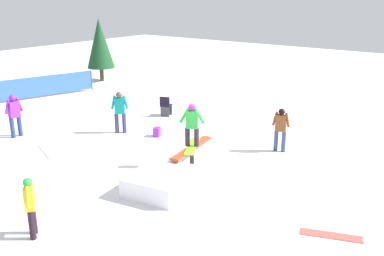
{
  "coord_description": "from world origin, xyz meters",
  "views": [
    {
      "loc": [
        -9.75,
        -7.35,
        5.18
      ],
      "look_at": [
        0.0,
        0.0,
        1.26
      ],
      "focal_mm": 40.0,
      "sensor_mm": 36.0,
      "label": 1
    }
  ],
  "objects": [
    {
      "name": "loose_snowboard_coral",
      "position": [
        -1.27,
        -4.83,
        0.01
      ],
      "size": [
        0.73,
        1.34,
        0.02
      ],
      "primitive_type": "cube",
      "rotation": [
        0.0,
        0.0,
        5.07
      ],
      "color": "#F75C52",
      "rests_on": "ground"
    },
    {
      "name": "bystander_brown",
      "position": [
        2.86,
        -1.55,
        0.84
      ],
      "size": [
        0.27,
        0.61,
        1.49
      ],
      "rotation": [
        0.0,
        0.0,
        4.92
      ],
      "color": "#374370",
      "rests_on": "ground"
    },
    {
      "name": "bystander_teal",
      "position": [
        1.02,
        4.18,
        0.9
      ],
      "size": [
        0.49,
        0.57,
        1.6
      ],
      "rotation": [
        0.0,
        0.0,
        5.41
      ],
      "color": "navy",
      "rests_on": "ground"
    },
    {
      "name": "snow_kicker_ramp",
      "position": [
        -1.81,
        -0.33,
        0.26
      ],
      "size": [
        2.04,
        1.79,
        0.53
      ],
      "primitive_type": "cube",
      "rotation": [
        0.0,
        0.0,
        0.18
      ],
      "color": "white",
      "rests_on": "ground"
    },
    {
      "name": "backpack_on_snow",
      "position": [
        1.54,
        2.8,
        0.17
      ],
      "size": [
        0.36,
        0.32,
        0.34
      ],
      "primitive_type": "cube",
      "rotation": [
        0.0,
        0.0,
        3.56
      ],
      "color": "purple",
      "rests_on": "ground"
    },
    {
      "name": "folding_chair",
      "position": [
        3.84,
        4.31,
        0.41
      ],
      "size": [
        0.57,
        0.57,
        0.88
      ],
      "rotation": [
        0.0,
        0.0,
        1.94
      ],
      "color": "#3F3F44",
      "rests_on": "ground"
    },
    {
      "name": "bystander_purple",
      "position": [
        -1.64,
        6.93,
        0.9
      ],
      "size": [
        0.71,
        0.25,
        1.6
      ],
      "rotation": [
        0.0,
        0.0,
        6.24
      ],
      "color": "navy",
      "rests_on": "ground"
    },
    {
      "name": "main_rider_on_rail",
      "position": [
        0.0,
        0.0,
        1.34
      ],
      "size": [
        1.45,
        0.96,
        1.36
      ],
      "rotation": [
        0.0,
        0.0,
        0.5
      ],
      "color": "#82DE26",
      "rests_on": "rail_feature"
    },
    {
      "name": "pine_tree_far",
      "position": [
        7.32,
        12.31,
        2.24
      ],
      "size": [
        1.62,
        1.62,
        3.69
      ],
      "color": "#4C331E",
      "rests_on": "ground"
    },
    {
      "name": "ground_plane",
      "position": [
        0.0,
        0.0,
        0.0
      ],
      "size": [
        60.0,
        60.0,
        0.0
      ],
      "primitive_type": "plane",
      "color": "white"
    },
    {
      "name": "bystander_yellow",
      "position": [
        -5.23,
        0.44,
        0.79
      ],
      "size": [
        0.44,
        0.49,
        1.4
      ],
      "rotation": [
        0.0,
        0.0,
        0.86
      ],
      "color": "black",
      "rests_on": "ground"
    },
    {
      "name": "loose_snowboard_white",
      "position": [
        -1.9,
        4.68,
        0.01
      ],
      "size": [
        0.76,
        1.42,
        0.02
      ],
      "primitive_type": "cube",
      "rotation": [
        0.0,
        0.0,
        1.21
      ],
      "color": "white",
      "rests_on": "ground"
    },
    {
      "name": "rail_feature",
      "position": [
        0.0,
        0.0,
        0.56
      ],
      "size": [
        2.26,
        0.67,
        0.66
      ],
      "rotation": [
        0.0,
        0.0,
        0.18
      ],
      "color": "black",
      "rests_on": "ground"
    },
    {
      "name": "safety_fence",
      "position": [
        2.44,
        11.56,
        0.6
      ],
      "size": [
        5.63,
        1.64,
        1.1
      ],
      "rotation": [
        0.0,
        0.0,
        2.87
      ],
      "color": "blue",
      "rests_on": "ground"
    }
  ]
}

